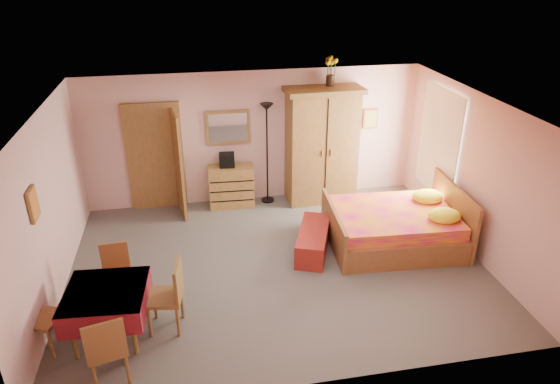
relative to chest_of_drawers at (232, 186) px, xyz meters
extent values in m
plane|color=#66625A|center=(0.50, -2.25, -0.41)|extent=(6.50, 6.50, 0.00)
plane|color=brown|center=(0.50, -2.25, 2.19)|extent=(6.50, 6.50, 0.00)
cube|color=beige|center=(0.50, 0.25, 0.89)|extent=(6.50, 0.10, 2.60)
cube|color=beige|center=(0.50, -4.75, 0.89)|extent=(6.50, 0.10, 2.60)
cube|color=beige|center=(-2.75, -2.25, 0.89)|extent=(0.10, 5.00, 2.60)
cube|color=beige|center=(3.75, -2.25, 0.89)|extent=(0.10, 5.00, 2.60)
cube|color=#9E6B35|center=(-1.40, 0.22, 0.61)|extent=(1.06, 0.12, 2.15)
cube|color=white|center=(3.71, -1.05, 1.04)|extent=(0.08, 1.40, 1.95)
cube|color=orange|center=(-2.72, -2.85, 1.29)|extent=(0.04, 0.32, 0.42)
cube|color=#D8BF59|center=(2.85, 0.22, 1.14)|extent=(0.30, 0.04, 0.40)
cube|color=#AE7B3B|center=(0.00, 0.00, 0.00)|extent=(0.89, 0.48, 0.82)
cube|color=silver|center=(0.00, 0.21, 1.14)|extent=(0.84, 0.05, 0.66)
cube|color=black|center=(-0.06, 0.03, 0.55)|extent=(0.31, 0.24, 0.27)
cube|color=black|center=(0.72, 0.06, 0.60)|extent=(0.33, 0.33, 2.02)
cube|color=olive|center=(1.79, -0.03, 0.74)|extent=(1.49, 0.81, 2.30)
cube|color=yellow|center=(1.93, 0.06, 2.16)|extent=(0.23, 0.23, 0.55)
cube|color=#D81561|center=(2.56, -1.96, 0.10)|extent=(2.29, 1.86, 1.01)
cube|color=maroon|center=(1.16, -1.96, -0.20)|extent=(0.87, 1.32, 0.41)
cube|color=maroon|center=(-1.92, -3.48, -0.05)|extent=(1.07, 1.07, 0.73)
cube|color=brown|center=(-1.85, -4.23, 0.08)|extent=(0.53, 0.53, 0.97)
cube|color=olive|center=(-1.90, -2.72, 0.02)|extent=(0.42, 0.42, 0.86)
cube|color=#A56B37|center=(-2.70, -3.53, 0.05)|extent=(0.54, 0.54, 0.92)
cube|color=olive|center=(-1.22, -3.43, 0.09)|extent=(0.51, 0.51, 0.99)
camera|label=1|loc=(-0.71, -8.88, 4.12)|focal=32.00mm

